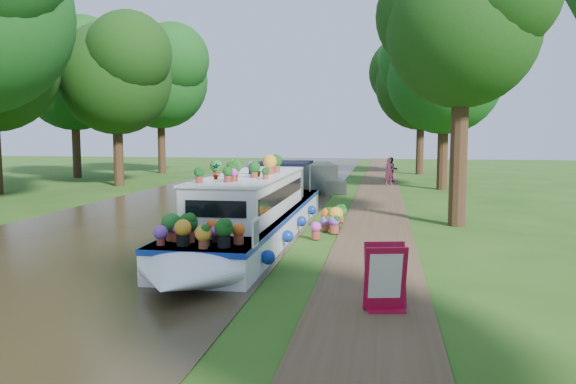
% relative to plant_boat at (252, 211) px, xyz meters
% --- Properties ---
extents(ground, '(100.00, 100.00, 0.00)m').
position_rel_plant_boat_xyz_m(ground, '(2.25, 0.59, -0.85)').
color(ground, '#234B12').
rests_on(ground, ground).
extents(canal_water, '(10.00, 100.00, 0.02)m').
position_rel_plant_boat_xyz_m(canal_water, '(-3.75, 0.59, -0.84)').
color(canal_water, black).
rests_on(canal_water, ground).
extents(towpath, '(2.20, 100.00, 0.03)m').
position_rel_plant_boat_xyz_m(towpath, '(3.45, 0.59, -0.84)').
color(towpath, '#483522').
rests_on(towpath, ground).
extents(plant_boat, '(2.29, 13.52, 2.28)m').
position_rel_plant_boat_xyz_m(plant_boat, '(0.00, 0.00, 0.00)').
color(plant_boat, white).
rests_on(plant_boat, canal_water).
extents(tree_near_overhang, '(5.52, 5.28, 8.99)m').
position_rel_plant_boat_xyz_m(tree_near_overhang, '(6.04, 3.65, 5.75)').
color(tree_near_overhang, '#311D10').
rests_on(tree_near_overhang, ground).
extents(tree_near_mid, '(6.90, 6.60, 9.40)m').
position_rel_plant_boat_xyz_m(tree_near_mid, '(6.73, 15.67, 5.58)').
color(tree_near_mid, '#311D10').
rests_on(tree_near_mid, ground).
extents(tree_near_far, '(7.59, 7.26, 10.30)m').
position_rel_plant_boat_xyz_m(tree_near_far, '(6.23, 26.68, 6.20)').
color(tree_near_far, '#311D10').
rests_on(tree_near_far, ground).
extents(tree_far_c, '(7.13, 6.82, 9.59)m').
position_rel_plant_boat_xyz_m(tree_far_c, '(-11.27, 14.67, 5.67)').
color(tree_far_c, '#311D10').
rests_on(tree_far_c, ground).
extents(tree_far_d, '(8.05, 7.70, 10.85)m').
position_rel_plant_boat_xyz_m(tree_far_d, '(-12.77, 24.68, 6.55)').
color(tree_far_d, '#311D10').
rests_on(tree_far_d, ground).
extents(tree_far_h, '(7.82, 7.48, 10.49)m').
position_rel_plant_boat_xyz_m(tree_far_h, '(-16.77, 19.68, 6.28)').
color(tree_far_h, '#311D10').
rests_on(tree_far_h, ground).
extents(second_boat, '(3.31, 7.47, 1.38)m').
position_rel_plant_boat_xyz_m(second_boat, '(0.24, 14.52, -0.29)').
color(second_boat, '#222722').
rests_on(second_boat, canal_water).
extents(sandwich_board, '(0.75, 0.70, 1.14)m').
position_rel_plant_boat_xyz_m(sandwich_board, '(3.71, -5.82, -0.31)').
color(sandwich_board, '#A50B2F').
rests_on(sandwich_board, towpath).
extents(pedestrian_pink, '(0.67, 0.58, 1.56)m').
position_rel_plant_boat_xyz_m(pedestrian_pink, '(4.00, 17.58, -0.04)').
color(pedestrian_pink, '#C14F83').
rests_on(pedestrian_pink, towpath).
extents(pedestrian_dark, '(0.78, 0.63, 1.50)m').
position_rel_plant_boat_xyz_m(pedestrian_dark, '(4.15, 19.57, -0.07)').
color(pedestrian_dark, black).
rests_on(pedestrian_dark, towpath).
extents(verge_plant, '(0.45, 0.40, 0.46)m').
position_rel_plant_boat_xyz_m(verge_plant, '(2.22, 2.11, -0.62)').
color(verge_plant, '#255C1B').
rests_on(verge_plant, ground).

